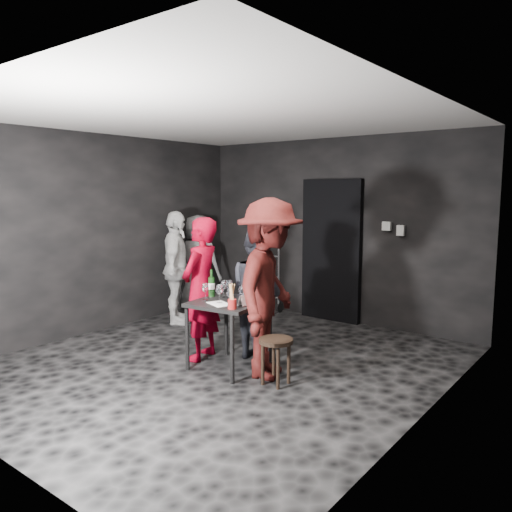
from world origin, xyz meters
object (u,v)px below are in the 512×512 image
Objects in this scene: tasting_table at (229,310)px; man_maroon at (269,267)px; server_red at (201,282)px; wine_bottle at (212,286)px; breadstick_cup at (232,297)px; stool at (276,348)px; bystander_grey at (198,261)px; woman_black at (258,293)px; hand_truck at (269,299)px; bystander_cream at (176,262)px.

tasting_table is 0.70m from man_maroon.
wine_bottle is (0.17, 0.00, -0.02)m from server_red.
stool is at bearing 24.05° from breadstick_cup.
bystander_grey is 5.18× the size of wine_bottle.
hand_truck is at bearing -34.63° from woman_black.
bystander_cream reaches higher than bystander_grey.
tasting_table is 0.42× the size of server_red.
server_red is at bearing -80.60° from hand_truck.
tasting_table is at bearing -71.00° from hand_truck.
woman_black is 2.57m from bystander_grey.
tasting_table is 0.48m from woman_black.
tasting_table is 0.38m from wine_bottle.
tasting_table is at bearing 68.78° from server_red.
breadstick_cup reaches higher than tasting_table.
stool is at bearing 162.04° from woman_black.
wine_bottle is at bearing 125.77° from bystander_grey.
bystander_cream is 5.83× the size of wine_bottle.
man_maroon is at bearing 135.82° from bystander_grey.
man_maroon reaches higher than wine_bottle.
woman_black reaches higher than hand_truck.
stool is at bearing 69.97° from server_red.
bystander_grey is at bearing -8.15° from woman_black.
bystander_grey is at bearing -158.27° from hand_truck.
server_red is at bearing 157.40° from breadstick_cup.
woman_black is 0.66× the size of man_maroon.
man_maroon is at bearing -61.37° from hand_truck.
bystander_cream is at bearing 49.88° from man_maroon.
stool is 0.31× the size of woman_black.
woman_black reaches higher than breadstick_cup.
hand_truck is 3.02m from breadstick_cup.
bystander_grey is at bearing 140.55° from breadstick_cup.
bystander_cream is (-1.36, 0.89, 0.01)m from server_red.
server_red is at bearing 172.77° from tasting_table.
bystander_cream reaches higher than stool.
bystander_cream reaches higher than hand_truck.
hand_truck is 1.68m from bystander_cream.
stool is at bearing -147.34° from man_maroon.
bystander_grey reaches higher than wine_bottle.
wine_bottle is at bearing 77.29° from server_red.
bystander_grey is at bearing 141.05° from tasting_table.
woman_black is at bearing 48.91° from wine_bottle.
hand_truck is 2.47m from server_red.
bystander_cream is at bearing 158.06° from stool.
man_maroon is (0.95, 0.03, 0.27)m from server_red.
bystander_grey reaches higher than woman_black.
bystander_cream reaches higher than tasting_table.
breadstick_cup is at bearing 127.22° from man_maroon.
server_red reaches higher than bystander_grey.
hand_truck reaches higher than tasting_table.
bystander_cream is at bearing 150.31° from breadstick_cup.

